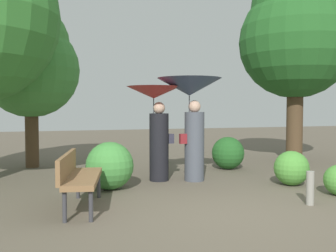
{
  "coord_description": "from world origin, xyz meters",
  "views": [
    {
      "loc": [
        -2.43,
        -4.87,
        1.52
      ],
      "look_at": [
        0.0,
        3.08,
        1.1
      ],
      "focal_mm": 40.3,
      "sensor_mm": 36.0,
      "label": 1
    }
  ],
  "objects_px": {
    "person_left": "(156,116)",
    "park_bench": "(78,175)",
    "tree_near_left": "(31,61)",
    "tree_near_right": "(296,32)",
    "person_right": "(191,104)",
    "path_marker_post": "(310,188)"
  },
  "relations": [
    {
      "from": "person_left",
      "to": "person_right",
      "type": "bearing_deg",
      "value": -117.14
    },
    {
      "from": "person_left",
      "to": "park_bench",
      "type": "bearing_deg",
      "value": 127.47
    },
    {
      "from": "person_left",
      "to": "person_right",
      "type": "height_order",
      "value": "person_right"
    },
    {
      "from": "tree_near_left",
      "to": "tree_near_right",
      "type": "bearing_deg",
      "value": -8.75
    },
    {
      "from": "person_left",
      "to": "tree_near_left",
      "type": "relative_size",
      "value": 0.48
    },
    {
      "from": "person_right",
      "to": "park_bench",
      "type": "xyz_separation_m",
      "value": [
        -2.35,
        -1.51,
        -1.08
      ]
    },
    {
      "from": "person_left",
      "to": "park_bench",
      "type": "height_order",
      "value": "person_left"
    },
    {
      "from": "person_left",
      "to": "tree_near_right",
      "type": "xyz_separation_m",
      "value": [
        4.4,
        1.52,
        2.24
      ]
    },
    {
      "from": "person_right",
      "to": "park_bench",
      "type": "height_order",
      "value": "person_right"
    },
    {
      "from": "tree_near_left",
      "to": "tree_near_right",
      "type": "xyz_separation_m",
      "value": [
        6.94,
        -1.07,
        0.92
      ]
    },
    {
      "from": "person_left",
      "to": "person_right",
      "type": "xyz_separation_m",
      "value": [
        0.67,
        -0.23,
        0.25
      ]
    },
    {
      "from": "tree_near_left",
      "to": "path_marker_post",
      "type": "distance_m",
      "value": 7.13
    },
    {
      "from": "tree_near_right",
      "to": "person_right",
      "type": "bearing_deg",
      "value": -154.87
    },
    {
      "from": "person_left",
      "to": "person_right",
      "type": "distance_m",
      "value": 0.75
    },
    {
      "from": "tree_near_right",
      "to": "path_marker_post",
      "type": "distance_m",
      "value": 5.88
    },
    {
      "from": "tree_near_right",
      "to": "path_marker_post",
      "type": "relative_size",
      "value": 10.33
    },
    {
      "from": "person_right",
      "to": "path_marker_post",
      "type": "distance_m",
      "value": 2.9
    },
    {
      "from": "tree_near_left",
      "to": "park_bench",
      "type": "bearing_deg",
      "value": -78.84
    },
    {
      "from": "person_right",
      "to": "path_marker_post",
      "type": "relative_size",
      "value": 4.0
    },
    {
      "from": "person_right",
      "to": "park_bench",
      "type": "bearing_deg",
      "value": 114.22
    },
    {
      "from": "path_marker_post",
      "to": "park_bench",
      "type": "bearing_deg",
      "value": 166.66
    },
    {
      "from": "tree_near_left",
      "to": "tree_near_right",
      "type": "relative_size",
      "value": 0.75
    }
  ]
}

